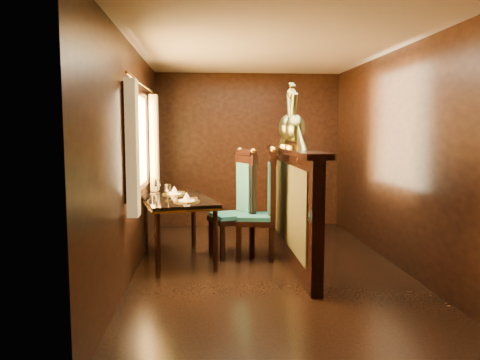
{
  "coord_description": "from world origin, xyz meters",
  "views": [
    {
      "loc": [
        -0.72,
        -5.17,
        1.57
      ],
      "look_at": [
        -0.29,
        0.43,
        0.97
      ],
      "focal_mm": 35.0,
      "sensor_mm": 36.0,
      "label": 1
    }
  ],
  "objects_px": {
    "chair_right": "(240,199)",
    "peacock_left": "(295,116)",
    "chair_left": "(266,201)",
    "dining_table": "(177,204)",
    "peacock_right": "(288,116)"
  },
  "relations": [
    {
      "from": "chair_right",
      "to": "peacock_left",
      "type": "distance_m",
      "value": 1.29
    },
    {
      "from": "dining_table",
      "to": "peacock_right",
      "type": "relative_size",
      "value": 1.84
    },
    {
      "from": "dining_table",
      "to": "chair_left",
      "type": "relative_size",
      "value": 1.04
    },
    {
      "from": "chair_left",
      "to": "peacock_right",
      "type": "bearing_deg",
      "value": 36.6
    },
    {
      "from": "chair_left",
      "to": "peacock_left",
      "type": "distance_m",
      "value": 1.1
    },
    {
      "from": "chair_left",
      "to": "peacock_right",
      "type": "xyz_separation_m",
      "value": [
        0.3,
        0.18,
        1.03
      ]
    },
    {
      "from": "chair_right",
      "to": "peacock_left",
      "type": "height_order",
      "value": "peacock_left"
    },
    {
      "from": "chair_right",
      "to": "peacock_left",
      "type": "bearing_deg",
      "value": -59.03
    },
    {
      "from": "chair_left",
      "to": "peacock_left",
      "type": "height_order",
      "value": "peacock_left"
    },
    {
      "from": "chair_right",
      "to": "peacock_left",
      "type": "xyz_separation_m",
      "value": [
        0.6,
        -0.49,
        1.03
      ]
    },
    {
      "from": "chair_right",
      "to": "peacock_right",
      "type": "distance_m",
      "value": 1.2
    },
    {
      "from": "dining_table",
      "to": "chair_right",
      "type": "bearing_deg",
      "value": 2.98
    },
    {
      "from": "dining_table",
      "to": "chair_left",
      "type": "distance_m",
      "value": 1.08
    },
    {
      "from": "chair_left",
      "to": "peacock_left",
      "type": "bearing_deg",
      "value": -36.59
    },
    {
      "from": "dining_table",
      "to": "peacock_left",
      "type": "distance_m",
      "value": 1.75
    }
  ]
}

